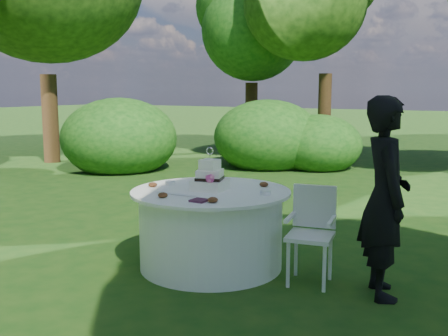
{
  "coord_description": "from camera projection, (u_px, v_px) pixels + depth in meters",
  "views": [
    {
      "loc": [
        2.64,
        -4.27,
        1.75
      ],
      "look_at": [
        0.15,
        0.0,
        1.0
      ],
      "focal_mm": 42.0,
      "sensor_mm": 36.0,
      "label": 1
    }
  ],
  "objects": [
    {
      "name": "votives",
      "position": [
        214.0,
        184.0,
        5.31
      ],
      "size": [
        1.17,
        0.52,
        0.04
      ],
      "color": "silver",
      "rests_on": "table"
    },
    {
      "name": "ground",
      "position": [
        211.0,
        266.0,
        5.23
      ],
      "size": [
        80.0,
        80.0,
        0.0
      ],
      "primitive_type": "plane",
      "color": "#163E11",
      "rests_on": "ground"
    },
    {
      "name": "petal_cups",
      "position": [
        199.0,
        191.0,
        4.96
      ],
      "size": [
        1.05,
        1.04,
        0.05
      ],
      "color": "#562D16",
      "rests_on": "table"
    },
    {
      "name": "feather_plume",
      "position": [
        176.0,
        194.0,
        4.89
      ],
      "size": [
        0.48,
        0.07,
        0.01
      ],
      "primitive_type": "ellipsoid",
      "color": "silver",
      "rests_on": "table"
    },
    {
      "name": "guest",
      "position": [
        385.0,
        198.0,
        4.37
      ],
      "size": [
        0.64,
        0.74,
        1.7
      ],
      "primitive_type": "imported",
      "rotation": [
        0.0,
        0.0,
        2.04
      ],
      "color": "black",
      "rests_on": "ground"
    },
    {
      "name": "napkins",
      "position": [
        199.0,
        200.0,
        4.6
      ],
      "size": [
        0.14,
        0.14,
        0.02
      ],
      "primitive_type": "cube",
      "color": "#441D32",
      "rests_on": "table"
    },
    {
      "name": "chair",
      "position": [
        312.0,
        226.0,
        4.74
      ],
      "size": [
        0.46,
        0.46,
        0.88
      ],
      "color": "silver",
      "rests_on": "ground"
    },
    {
      "name": "cake",
      "position": [
        210.0,
        179.0,
        5.1
      ],
      "size": [
        0.34,
        0.34,
        0.42
      ],
      "color": "silver",
      "rests_on": "table"
    },
    {
      "name": "table",
      "position": [
        211.0,
        228.0,
        5.17
      ],
      "size": [
        1.56,
        1.56,
        0.77
      ],
      "color": "white",
      "rests_on": "ground"
    }
  ]
}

